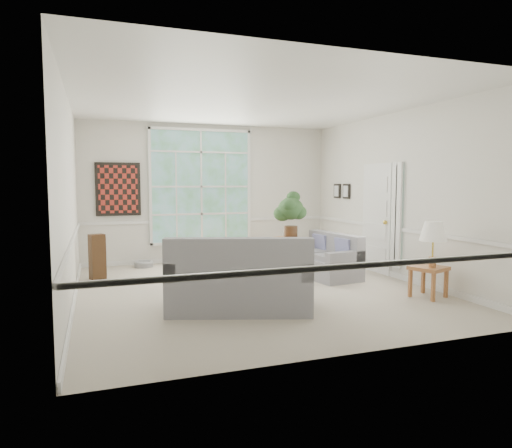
{
  "coord_description": "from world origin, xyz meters",
  "views": [
    {
      "loc": [
        -2.41,
        -6.89,
        1.73
      ],
      "look_at": [
        0.1,
        0.2,
        1.05
      ],
      "focal_mm": 32.0,
      "sensor_mm": 36.0,
      "label": 1
    }
  ],
  "objects_px": {
    "loveseat_front": "(239,272)",
    "side_table": "(428,282)",
    "loveseat_right": "(323,255)",
    "coffee_table": "(249,276)",
    "end_table": "(287,253)"
  },
  "relations": [
    {
      "from": "loveseat_front",
      "to": "side_table",
      "type": "height_order",
      "value": "loveseat_front"
    },
    {
      "from": "loveseat_right",
      "to": "loveseat_front",
      "type": "height_order",
      "value": "loveseat_front"
    },
    {
      "from": "side_table",
      "to": "loveseat_front",
      "type": "bearing_deg",
      "value": 173.5
    },
    {
      "from": "loveseat_right",
      "to": "coffee_table",
      "type": "relative_size",
      "value": 1.45
    },
    {
      "from": "loveseat_front",
      "to": "coffee_table",
      "type": "relative_size",
      "value": 1.88
    },
    {
      "from": "loveseat_front",
      "to": "side_table",
      "type": "distance_m",
      "value": 2.92
    },
    {
      "from": "end_table",
      "to": "side_table",
      "type": "height_order",
      "value": "end_table"
    },
    {
      "from": "coffee_table",
      "to": "side_table",
      "type": "relative_size",
      "value": 2.14
    },
    {
      "from": "loveseat_front",
      "to": "side_table",
      "type": "bearing_deg",
      "value": 11.86
    },
    {
      "from": "side_table",
      "to": "end_table",
      "type": "bearing_deg",
      "value": 110.85
    },
    {
      "from": "loveseat_right",
      "to": "loveseat_front",
      "type": "distance_m",
      "value": 2.64
    },
    {
      "from": "loveseat_right",
      "to": "end_table",
      "type": "height_order",
      "value": "loveseat_right"
    },
    {
      "from": "loveseat_right",
      "to": "coffee_table",
      "type": "distance_m",
      "value": 1.61
    },
    {
      "from": "loveseat_front",
      "to": "end_table",
      "type": "relative_size",
      "value": 3.05
    },
    {
      "from": "end_table",
      "to": "loveseat_right",
      "type": "bearing_deg",
      "value": -72.06
    }
  ]
}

